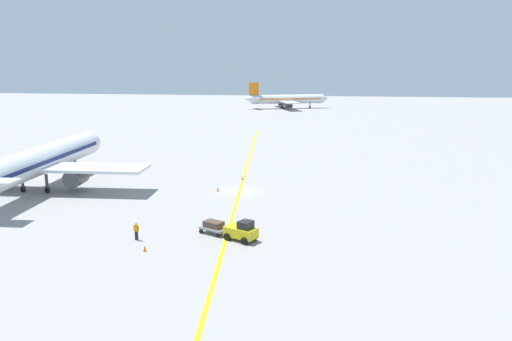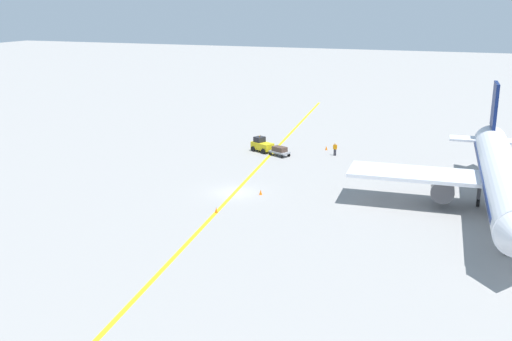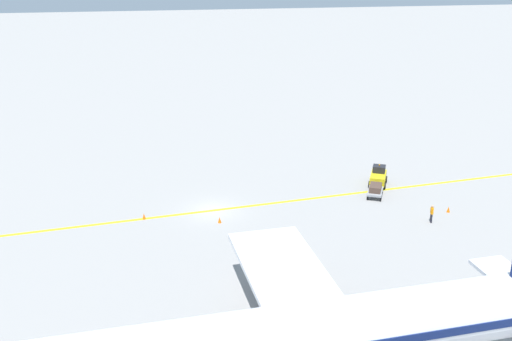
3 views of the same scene
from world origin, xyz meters
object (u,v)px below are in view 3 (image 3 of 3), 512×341
Objects in this scene: traffic_cone_mid_apron at (144,216)px; baggage_tug_white at (378,177)px; baggage_cart_trailing at (375,189)px; traffic_cone_by_wingtip at (448,209)px; airplane_at_gate at (317,335)px; ground_crew_worker at (432,213)px; traffic_cone_near_nose at (220,220)px.

baggage_tug_white is at bearing -80.04° from traffic_cone_mid_apron.
baggage_cart_trailing is 7.24m from traffic_cone_by_wingtip.
airplane_at_gate is 64.61× the size of traffic_cone_by_wingtip.
ground_crew_worker is 3.05× the size of traffic_cone_by_wingtip.
ground_crew_worker reaches higher than baggage_cart_trailing.
baggage_tug_white is at bearing -27.22° from airplane_at_gate.
baggage_cart_trailing is at bearing 22.73° from ground_crew_worker.
airplane_at_gate is 64.61× the size of traffic_cone_near_nose.
airplane_at_gate reaches higher than traffic_cone_by_wingtip.
baggage_tug_white is (28.96, -14.89, -2.81)m from airplane_at_gate.
traffic_cone_near_nose and traffic_cone_by_wingtip have the same top height.
traffic_cone_mid_apron is 1.00× the size of traffic_cone_by_wingtip.
baggage_tug_white reaches higher than baggage_cart_trailing.
airplane_at_gate is 21.15× the size of ground_crew_worker.
airplane_at_gate reaches higher than baggage_tug_white.
traffic_cone_by_wingtip is at bearing -131.90° from baggage_cart_trailing.
traffic_cone_near_nose is at bearing -106.68° from traffic_cone_mid_apron.
baggage_cart_trailing is 5.36× the size of traffic_cone_mid_apron.
baggage_tug_white is 3.30m from baggage_cart_trailing.
ground_crew_worker is at bearing -172.13° from baggage_tug_white.
airplane_at_gate is at bearing 152.78° from baggage_tug_white.
baggage_cart_trailing reaches higher than traffic_cone_near_nose.
traffic_cone_mid_apron is (-4.23, 24.08, -0.63)m from baggage_tug_white.
traffic_cone_by_wingtip is at bearing -94.18° from traffic_cone_near_nose.
baggage_tug_white is at bearing 7.87° from ground_crew_worker.
traffic_cone_near_nose is at bearing 85.82° from traffic_cone_by_wingtip.
airplane_at_gate is at bearing -173.70° from traffic_cone_near_nose.
ground_crew_worker reaches higher than traffic_cone_mid_apron.
traffic_cone_mid_apron is (2.00, 6.68, 0.00)m from traffic_cone_near_nose.
traffic_cone_by_wingtip is (-1.56, -21.34, 0.00)m from traffic_cone_near_nose.
airplane_at_gate is 12.04× the size of baggage_cart_trailing.
ground_crew_worker is (-6.61, -2.77, 0.15)m from baggage_cart_trailing.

